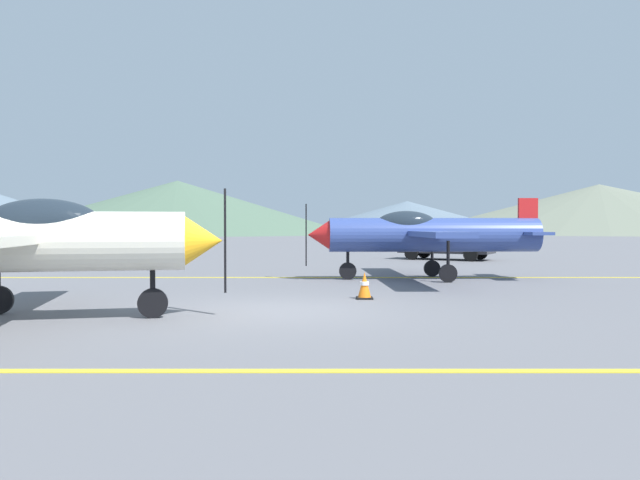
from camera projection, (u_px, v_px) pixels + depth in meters
name	position (u px, v px, depth m)	size (l,w,h in m)	color
ground_plane	(275.00, 311.00, 11.22)	(400.00, 400.00, 0.00)	slate
apron_line_near	(244.00, 371.00, 6.54)	(80.00, 0.16, 0.01)	yellow
apron_line_far	(292.00, 278.00, 18.53)	(80.00, 0.16, 0.01)	yellow
airplane_near	(5.00, 239.00, 9.85)	(7.15, 8.16, 2.45)	silver
airplane_mid	(423.00, 234.00, 17.92)	(7.07, 8.15, 2.45)	#33478C
car_sedan	(445.00, 242.00, 28.59)	(4.63, 3.67, 1.62)	black
traffic_cone_front	(363.00, 286.00, 13.10)	(0.36, 0.36, 0.59)	black
hill_centerleft	(176.00, 207.00, 125.80)	(74.39, 74.39, 11.25)	#4C6651
hill_centerright	(405.00, 217.00, 158.11)	(60.38, 60.38, 8.30)	slate
hill_right	(597.00, 209.00, 135.00)	(85.57, 85.57, 11.11)	slate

